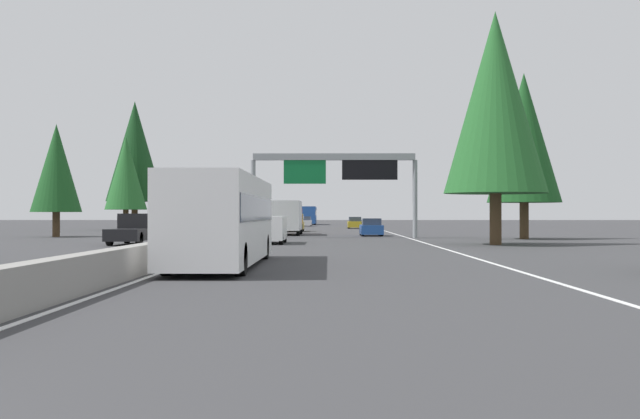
{
  "coord_description": "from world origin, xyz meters",
  "views": [
    {
      "loc": [
        -5.35,
        -5.46,
        1.83
      ],
      "look_at": [
        62.26,
        -4.66,
        2.25
      ],
      "focal_mm": 41.47,
      "sensor_mm": 36.0,
      "label": 1
    }
  ],
  "objects_px": {
    "bus_near_center": "(309,215)",
    "conifer_right_mid": "(524,138)",
    "sedan_far_center": "(371,228)",
    "conifer_left_far": "(126,173)",
    "sedan_mid_center": "(355,223)",
    "conifer_left_mid": "(135,151)",
    "pickup_near_right": "(294,223)",
    "box_truck_far_right": "(287,217)",
    "conifer_left_near": "(56,168)",
    "sedan_distant_b": "(306,222)",
    "conifer_right_near": "(495,103)",
    "oncoming_near": "(135,229)",
    "bus_mid_right": "(223,217)",
    "sign_gantry_overhead": "(336,171)",
    "minivan_mid_left": "(269,228)"
  },
  "relations": [
    {
      "from": "conifer_left_far",
      "to": "conifer_right_mid",
      "type": "bearing_deg",
      "value": -127.34
    },
    {
      "from": "sedan_far_center",
      "to": "conifer_right_mid",
      "type": "relative_size",
      "value": 0.36
    },
    {
      "from": "sedan_distant_b",
      "to": "conifer_right_mid",
      "type": "relative_size",
      "value": 0.36
    },
    {
      "from": "pickup_near_right",
      "to": "conifer_left_mid",
      "type": "bearing_deg",
      "value": 64.12
    },
    {
      "from": "sign_gantry_overhead",
      "to": "box_truck_far_right",
      "type": "relative_size",
      "value": 1.49
    },
    {
      "from": "sedan_far_center",
      "to": "conifer_left_far",
      "type": "height_order",
      "value": "conifer_left_far"
    },
    {
      "from": "sedan_distant_b",
      "to": "pickup_near_right",
      "type": "distance_m",
      "value": 33.36
    },
    {
      "from": "sedan_mid_center",
      "to": "sedan_far_center",
      "type": "xyz_separation_m",
      "value": [
        -32.02,
        -0.24,
        0.0
      ]
    },
    {
      "from": "conifer_left_near",
      "to": "sedan_distant_b",
      "type": "bearing_deg",
      "value": -19.52
    },
    {
      "from": "conifer_right_near",
      "to": "conifer_left_far",
      "type": "height_order",
      "value": "conifer_right_near"
    },
    {
      "from": "pickup_near_right",
      "to": "bus_mid_right",
      "type": "bearing_deg",
      "value": 179.92
    },
    {
      "from": "conifer_right_mid",
      "to": "conifer_left_mid",
      "type": "relative_size",
      "value": 0.8
    },
    {
      "from": "sedan_mid_center",
      "to": "bus_mid_right",
      "type": "bearing_deg",
      "value": 174.1
    },
    {
      "from": "sedan_mid_center",
      "to": "sedan_distant_b",
      "type": "bearing_deg",
      "value": 22.14
    },
    {
      "from": "sedan_distant_b",
      "to": "conifer_left_far",
      "type": "height_order",
      "value": "conifer_left_far"
    },
    {
      "from": "bus_near_center",
      "to": "conifer_left_near",
      "type": "bearing_deg",
      "value": 165.05
    },
    {
      "from": "pickup_near_right",
      "to": "sedan_far_center",
      "type": "height_order",
      "value": "pickup_near_right"
    },
    {
      "from": "bus_near_center",
      "to": "oncoming_near",
      "type": "xyz_separation_m",
      "value": [
        -82.67,
        8.37,
        -0.8
      ]
    },
    {
      "from": "bus_mid_right",
      "to": "oncoming_near",
      "type": "relative_size",
      "value": 2.05
    },
    {
      "from": "sedan_far_center",
      "to": "conifer_right_near",
      "type": "relative_size",
      "value": 0.32
    },
    {
      "from": "sign_gantry_overhead",
      "to": "bus_near_center",
      "type": "distance_m",
      "value": 71.58
    },
    {
      "from": "bus_mid_right",
      "to": "oncoming_near",
      "type": "distance_m",
      "value": 20.61
    },
    {
      "from": "box_truck_far_right",
      "to": "conifer_left_near",
      "type": "height_order",
      "value": "conifer_left_near"
    },
    {
      "from": "oncoming_near",
      "to": "conifer_right_near",
      "type": "height_order",
      "value": "conifer_right_near"
    },
    {
      "from": "bus_mid_right",
      "to": "conifer_right_mid",
      "type": "xyz_separation_m",
      "value": [
        28.22,
        -17.99,
        5.68
      ]
    },
    {
      "from": "sedan_mid_center",
      "to": "conifer_left_mid",
      "type": "height_order",
      "value": "conifer_left_mid"
    },
    {
      "from": "minivan_mid_left",
      "to": "conifer_left_mid",
      "type": "bearing_deg",
      "value": 25.15
    },
    {
      "from": "pickup_near_right",
      "to": "conifer_left_far",
      "type": "xyz_separation_m",
      "value": [
        5.2,
        19.09,
        5.52
      ]
    },
    {
      "from": "conifer_right_mid",
      "to": "conifer_left_near",
      "type": "relative_size",
      "value": 1.34
    },
    {
      "from": "bus_near_center",
      "to": "conifer_right_mid",
      "type": "distance_m",
      "value": 75.71
    },
    {
      "from": "sign_gantry_overhead",
      "to": "conifer_right_near",
      "type": "relative_size",
      "value": 0.91
    },
    {
      "from": "sign_gantry_overhead",
      "to": "oncoming_near",
      "type": "relative_size",
      "value": 2.26
    },
    {
      "from": "sedan_distant_b",
      "to": "conifer_right_near",
      "type": "xyz_separation_m",
      "value": [
        -66.48,
        -13.4,
        7.79
      ]
    },
    {
      "from": "sign_gantry_overhead",
      "to": "conifer_left_near",
      "type": "height_order",
      "value": "conifer_left_near"
    },
    {
      "from": "bus_mid_right",
      "to": "sedan_mid_center",
      "type": "bearing_deg",
      "value": -5.9
    },
    {
      "from": "oncoming_near",
      "to": "box_truck_far_right",
      "type": "bearing_deg",
      "value": 157.57
    },
    {
      "from": "bus_mid_right",
      "to": "bus_near_center",
      "type": "xyz_separation_m",
      "value": [
        101.59,
        -0.24,
        0.0
      ]
    },
    {
      "from": "sedan_far_center",
      "to": "conifer_right_mid",
      "type": "xyz_separation_m",
      "value": [
        -7.71,
        -10.73,
        6.72
      ]
    },
    {
      "from": "bus_near_center",
      "to": "conifer_left_far",
      "type": "relative_size",
      "value": 1.09
    },
    {
      "from": "sign_gantry_overhead",
      "to": "conifer_left_near",
      "type": "xyz_separation_m",
      "value": [
        2.67,
        22.38,
        0.38
      ]
    },
    {
      "from": "conifer_right_mid",
      "to": "conifer_left_near",
      "type": "distance_m",
      "value": 36.44
    },
    {
      "from": "conifer_right_mid",
      "to": "pickup_near_right",
      "type": "bearing_deg",
      "value": 37.88
    },
    {
      "from": "sedan_mid_center",
      "to": "conifer_right_near",
      "type": "bearing_deg",
      "value": -172.43
    },
    {
      "from": "sedan_far_center",
      "to": "conifer_left_far",
      "type": "xyz_separation_m",
      "value": [
        20.53,
        26.29,
        5.75
      ]
    },
    {
      "from": "sedan_far_center",
      "to": "conifer_left_mid",
      "type": "xyz_separation_m",
      "value": [
        24.65,
        26.38,
        8.52
      ]
    },
    {
      "from": "sedan_far_center",
      "to": "conifer_right_mid",
      "type": "distance_m",
      "value": 14.82
    },
    {
      "from": "pickup_near_right",
      "to": "sedan_distant_b",
      "type": "bearing_deg",
      "value": -0.29
    },
    {
      "from": "box_truck_far_right",
      "to": "conifer_left_near",
      "type": "relative_size",
      "value": 0.94
    },
    {
      "from": "minivan_mid_left",
      "to": "bus_near_center",
      "type": "bearing_deg",
      "value": -0.16
    },
    {
      "from": "box_truck_far_right",
      "to": "sign_gantry_overhead",
      "type": "bearing_deg",
      "value": -153.92
    }
  ]
}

